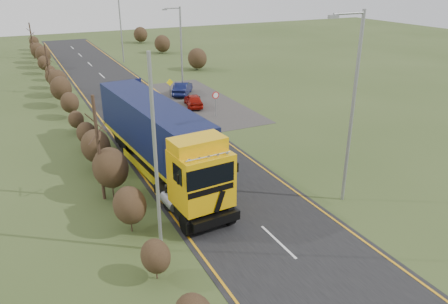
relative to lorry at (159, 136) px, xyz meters
The scene contains 14 objects.
ground 6.87m from the lorry, 66.73° to the right, with size 160.00×160.00×0.00m, color #34451D.
road 5.47m from the lorry, 58.69° to the left, with size 8.00×120.00×0.02m, color black.
layby 16.96m from the lorry, 57.47° to the left, with size 6.00×18.00×0.02m, color #322E2C.
lane_markings 5.24m from the lorry, 56.70° to the left, with size 7.52×116.00×0.01m.
hedgerow 4.14m from the lorry, 149.64° to the left, with size 2.24×102.04×6.05m.
lorry is the anchor object (origin of this frame).
car_red_hatchback 14.98m from the lorry, 59.35° to the left, with size 1.45×3.59×1.22m, color maroon.
car_blue_sedan 19.28m from the lorry, 64.60° to the left, with size 1.41×4.03×1.33m, color #090E34.
streetlight_near 11.62m from the lorry, 44.77° to the right, with size 2.18×0.21×10.29m.
streetlight_mid 19.44m from the lorry, 64.83° to the left, with size 1.87×0.18×8.79m.
streetlight_far 38.18m from the lorry, 79.42° to the left, with size 2.04×0.19×9.64m.
left_pole 8.68m from the lorry, 108.50° to the right, with size 0.16×0.16×9.12m, color gray.
speed_sign 12.15m from the lorry, 47.92° to the left, with size 0.63×0.10×2.29m.
warning_board 18.22m from the lorry, 68.30° to the left, with size 0.74×0.11×1.94m.
Camera 1 is at (-10.08, -18.60, 11.93)m, focal length 35.00 mm.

